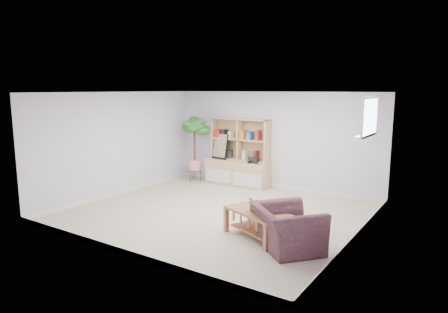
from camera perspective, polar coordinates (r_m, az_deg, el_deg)
The scene contains 14 objects.
floor at distance 8.14m, azimuth -0.99°, elevation -8.00°, with size 5.50×5.00×0.01m, color beige.
ceiling at distance 7.76m, azimuth -1.04°, elevation 9.14°, with size 5.50×5.00×0.01m, color white.
walls at distance 7.86m, azimuth -1.02°, elevation 0.36°, with size 5.51×5.01×2.40m.
baseboard at distance 8.12m, azimuth -0.99°, elevation -7.67°, with size 5.50×5.00×0.10m, color white, non-canonical shape.
window at distance 7.21m, azimuth 20.14°, elevation 5.34°, with size 0.10×0.98×0.68m, color silver, non-canonical shape.
window_sill at distance 7.25m, azimuth 19.53°, elevation 2.85°, with size 0.14×1.00×0.04m, color white.
storage_unit at distance 10.24m, azimuth 2.01°, elevation 0.62°, with size 1.72×0.58×1.72m, color tan, non-canonical shape.
poster at distance 10.45m, azimuth -0.55°, elevation 1.49°, with size 0.49×0.11×0.68m, color yellow, non-canonical shape.
toy_truck at distance 9.92m, azimuth 4.24°, elevation -0.45°, with size 0.33×0.22×0.17m, color black, non-canonical shape.
coffee_table at distance 6.80m, azimuth 4.85°, elevation -9.58°, with size 1.14×0.62×0.47m, color #9D5632, non-canonical shape.
table_plant at distance 6.65m, azimuth 4.29°, elevation -6.75°, with size 0.23×0.20×0.26m, color #245C2B.
floor_tree at distance 10.67m, azimuth -4.22°, elevation 1.03°, with size 0.64×0.64×1.75m, color #166D18, non-canonical shape.
armchair at distance 6.33m, azimuth 9.04°, elevation -9.68°, with size 1.04×0.91×0.77m, color #1E1C46.
sill_plant at distance 7.29m, azimuth 19.70°, elevation 4.04°, with size 0.14×0.11×0.26m, color #166D18.
Camera 1 is at (4.38, -6.40, 2.47)m, focal length 32.00 mm.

